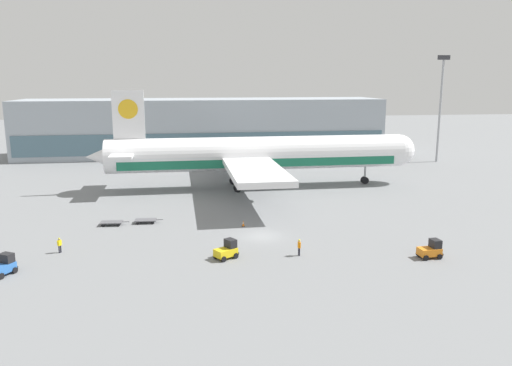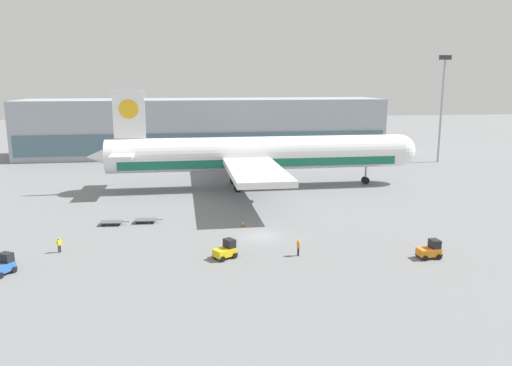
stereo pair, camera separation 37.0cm
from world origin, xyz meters
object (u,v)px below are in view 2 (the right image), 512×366
(airplane_main, at_px, (254,155))
(light_mast, at_px, (442,101))
(baggage_tug_mid, at_px, (226,250))
(ground_crew_near, at_px, (298,246))
(baggage_tug_far, at_px, (3,265))
(traffic_cone_near, at_px, (243,223))
(baggage_dolly_lead, at_px, (112,222))
(ground_crew_far, at_px, (59,244))
(baggage_dolly_second, at_px, (146,220))
(baggage_tug_foreground, at_px, (430,250))

(airplane_main, bearing_deg, light_mast, 24.93)
(airplane_main, bearing_deg, baggage_tug_mid, -103.42)
(ground_crew_near, bearing_deg, baggage_tug_far, 81.86)
(ground_crew_near, bearing_deg, traffic_cone_near, 11.23)
(baggage_dolly_lead, height_order, ground_crew_far, ground_crew_far)
(ground_crew_near, bearing_deg, ground_crew_far, 69.46)
(light_mast, bearing_deg, ground_crew_far, -144.32)
(airplane_main, relative_size, ground_crew_far, 34.03)
(ground_crew_far, distance_m, traffic_cone_near, 22.35)
(baggage_tug_mid, height_order, baggage_dolly_lead, baggage_tug_mid)
(baggage_tug_far, distance_m, baggage_dolly_second, 20.50)
(traffic_cone_near, bearing_deg, baggage_tug_foreground, -38.85)
(baggage_tug_mid, xyz_separation_m, ground_crew_far, (-17.99, 4.54, 0.12))
(baggage_tug_foreground, distance_m, baggage_tug_far, 43.52)
(airplane_main, xyz_separation_m, baggage_tug_far, (-30.24, -36.21, -4.96))
(baggage_tug_mid, xyz_separation_m, ground_crew_near, (7.77, -0.45, 0.21))
(airplane_main, height_order, traffic_cone_near, airplane_main)
(airplane_main, xyz_separation_m, baggage_dolly_second, (-17.63, -20.06, -5.45))
(airplane_main, distance_m, baggage_dolly_lead, 30.49)
(airplane_main, xyz_separation_m, ground_crew_near, (-0.50, -35.46, -4.75))
(baggage_tug_far, relative_size, ground_crew_far, 1.65)
(airplane_main, distance_m, ground_crew_far, 40.52)
(ground_crew_far, bearing_deg, ground_crew_near, 120.98)
(light_mast, bearing_deg, baggage_tug_mid, -133.96)
(light_mast, xyz_separation_m, baggage_tug_far, (-76.67, -57.92, -13.04))
(baggage_tug_mid, height_order, ground_crew_far, baggage_tug_mid)
(baggage_dolly_lead, distance_m, ground_crew_far, 10.94)
(baggage_tug_far, height_order, traffic_cone_near, baggage_tug_far)
(light_mast, relative_size, baggage_tug_mid, 8.57)
(baggage_tug_mid, xyz_separation_m, baggage_tug_far, (-21.97, -1.20, 0.00))
(baggage_tug_far, bearing_deg, light_mast, -23.28)
(baggage_tug_mid, xyz_separation_m, baggage_dolly_lead, (-13.71, 14.58, -0.49))
(airplane_main, distance_m, ground_crew_near, 35.78)
(light_mast, distance_m, traffic_cone_near, 69.86)
(airplane_main, distance_m, baggage_dolly_second, 27.25)
(ground_crew_near, relative_size, traffic_cone_near, 2.34)
(airplane_main, distance_m, traffic_cone_near, 24.71)
(airplane_main, relative_size, ground_crew_near, 31.67)
(baggage_tug_far, distance_m, baggage_dolly_lead, 17.83)
(baggage_dolly_second, relative_size, traffic_cone_near, 4.78)
(ground_crew_far, bearing_deg, traffic_cone_near, 149.94)
(baggage_tug_foreground, distance_m, ground_crew_near, 14.02)
(baggage_tug_mid, xyz_separation_m, traffic_cone_near, (3.25, 11.44, -0.49))
(airplane_main, relative_size, baggage_tug_foreground, 22.79)
(baggage_dolly_second, bearing_deg, baggage_tug_foreground, -26.75)
(baggage_tug_foreground, relative_size, baggage_dolly_lead, 0.68)
(ground_crew_near, bearing_deg, baggage_tug_foreground, -111.16)
(light_mast, height_order, baggage_dolly_lead, light_mast)
(baggage_tug_foreground, relative_size, ground_crew_near, 1.39)
(light_mast, relative_size, baggage_dolly_lead, 6.45)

